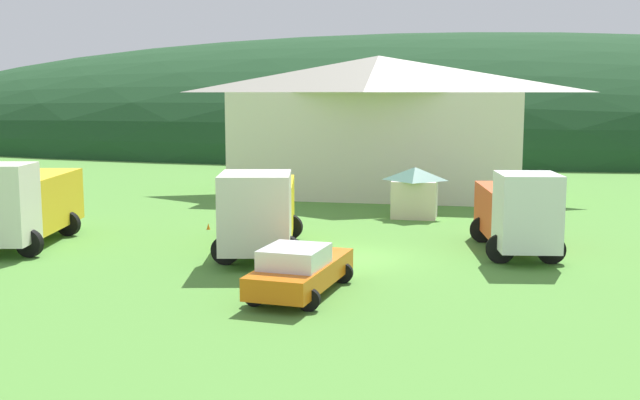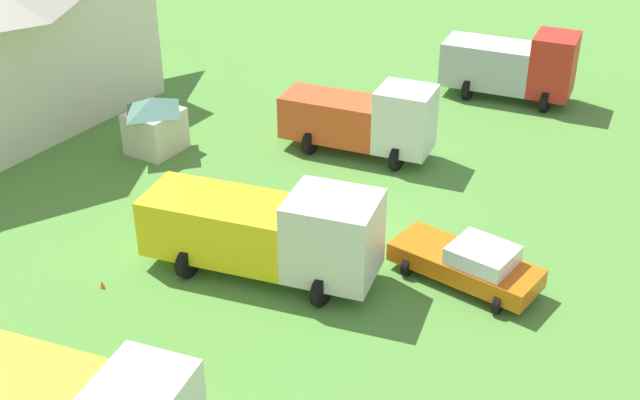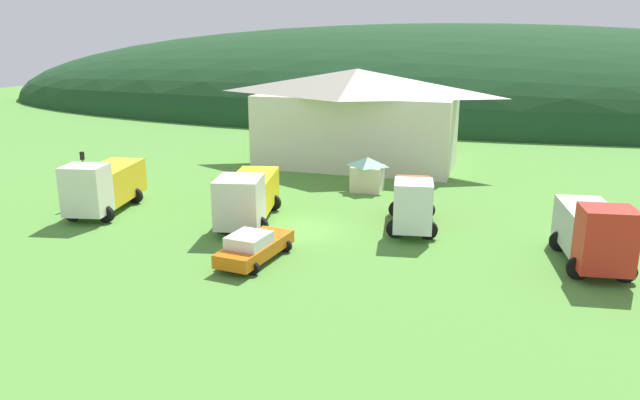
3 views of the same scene
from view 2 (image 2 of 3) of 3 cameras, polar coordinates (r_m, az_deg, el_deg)
ground_plane at (r=32.82m, az=1.13°, el=-1.74°), size 200.00×200.00×0.00m
play_shed_cream at (r=38.83m, az=-11.22°, el=5.14°), size 2.46×2.24×2.63m
flatbed_truck_yellow at (r=29.12m, az=-3.32°, el=-2.07°), size 4.42×8.77×3.47m
heavy_rig_white at (r=37.70m, az=3.14°, el=5.57°), size 3.63×7.18×3.44m
crane_truck_red at (r=44.83m, az=13.14°, el=9.00°), size 3.82×6.95×3.68m
service_pickup_orange at (r=29.56m, az=10.12°, el=-4.25°), size 2.82×5.46×1.66m
traffic_cone_near_pickup at (r=30.29m, az=-14.61°, el=-5.81°), size 0.36×0.36×0.59m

